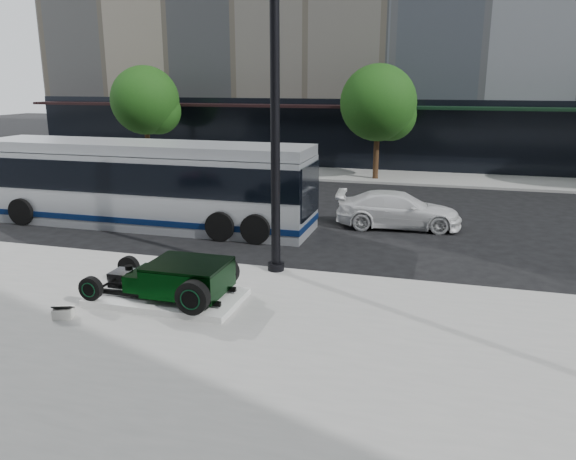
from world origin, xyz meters
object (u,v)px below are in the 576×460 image
(transit_bus, at_px, (145,183))
(white_sedan, at_px, (398,210))
(lamppost, at_px, (275,131))
(hot_rod, at_px, (180,278))

(transit_bus, relative_size, white_sedan, 2.82)
(white_sedan, bearing_deg, lamppost, 150.15)
(hot_rod, height_order, white_sedan, white_sedan)
(hot_rod, distance_m, transit_bus, 8.10)
(hot_rod, height_order, lamppost, lamppost)
(lamppost, height_order, white_sedan, lamppost)
(transit_bus, bearing_deg, hot_rod, -55.04)
(transit_bus, distance_m, white_sedan, 8.97)
(hot_rod, height_order, transit_bus, transit_bus)
(transit_bus, height_order, white_sedan, transit_bus)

